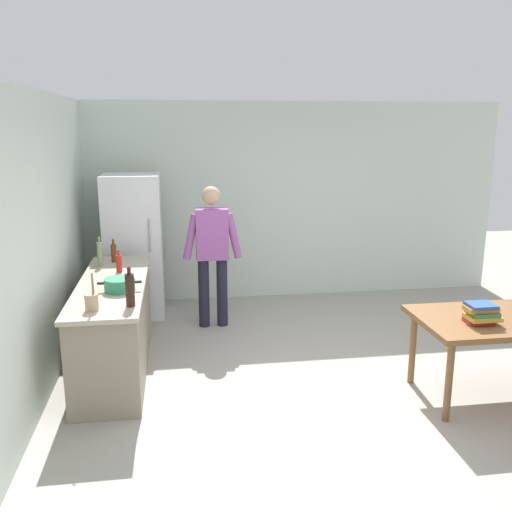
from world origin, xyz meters
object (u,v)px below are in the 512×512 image
person (212,247)px  bottle_wine_dark (130,290)px  utensil_jar (92,301)px  book_stack (481,313)px  refrigerator (134,246)px  bottle_vinegar_tall (100,254)px  cooking_pot (120,285)px  dining_table (497,325)px  bottle_sauce_red (119,263)px  bottle_beer_brown (114,253)px

person → bottle_wine_dark: (-0.81, -1.83, 0.07)m
utensil_jar → book_stack: 3.26m
refrigerator → bottle_vinegar_tall: refrigerator is taller
utensil_jar → bottle_vinegar_tall: size_ratio=1.00×
refrigerator → cooking_pot: bearing=-89.8°
bottle_vinegar_tall → cooking_pot: bearing=-73.2°
utensil_jar → cooking_pot: bearing=71.4°
person → dining_table: size_ratio=1.21×
utensil_jar → bottle_vinegar_tall: (-0.12, 1.49, 0.06)m
cooking_pot → bottle_sauce_red: bearing=95.6°
person → utensil_jar: 2.20m
cooking_pot → utensil_jar: 0.55m
dining_table → utensil_jar: utensil_jar is taller
dining_table → bottle_beer_brown: bearing=151.1°
bottle_wine_dark → person: bearing=66.0°
bottle_wine_dark → refrigerator: bearing=93.3°
bottle_beer_brown → bottle_sauce_red: size_ratio=1.08×
dining_table → person: bearing=137.6°
dining_table → cooking_pot: (-3.29, 0.78, 0.29)m
refrigerator → person: size_ratio=1.06×
bottle_beer_brown → bottle_wine_dark: (0.30, -1.59, 0.04)m
bottle_sauce_red → bottle_beer_brown: bearing=102.3°
refrigerator → bottle_sauce_red: (-0.06, -1.24, 0.10)m
bottle_wine_dark → cooking_pot: bearing=106.0°
refrigerator → dining_table: bearing=-39.3°
cooking_pot → bottle_beer_brown: 1.14m
book_stack → dining_table: bearing=27.4°
dining_table → bottle_beer_brown: 3.96m
dining_table → bottle_vinegar_tall: size_ratio=4.37×
bottle_vinegar_tall → utensil_jar: bearing=-85.5°
cooking_pot → utensil_jar: (-0.18, -0.52, 0.02)m
bottle_beer_brown → bottle_vinegar_tall: 0.21m
cooking_pot → utensil_jar: size_ratio=1.25×
dining_table → bottle_vinegar_tall: bottle_vinegar_tall is taller
person → bottle_vinegar_tall: person is taller
cooking_pot → book_stack: (3.06, -0.90, -0.12)m
person → utensil_jar: person is taller
cooking_pot → bottle_wine_dark: bottle_wine_dark is taller
bottle_wine_dark → book_stack: size_ratio=1.21×
refrigerator → bottle_wine_dark: 2.39m
refrigerator → dining_table: refrigerator is taller
cooking_pot → bottle_vinegar_tall: (-0.29, 0.96, 0.08)m
refrigerator → bottle_beer_brown: (-0.16, -0.79, 0.11)m
dining_table → bottle_vinegar_tall: 4.00m
person → bottle_beer_brown: person is taller
person → cooking_pot: 1.66m
bottle_wine_dark → book_stack: (2.93, -0.44, -0.21)m
bottle_beer_brown → refrigerator: bearing=78.6°
dining_table → bottle_beer_brown: (-3.46, 1.91, 0.33)m
bottle_sauce_red → utensil_jar: bearing=-95.2°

